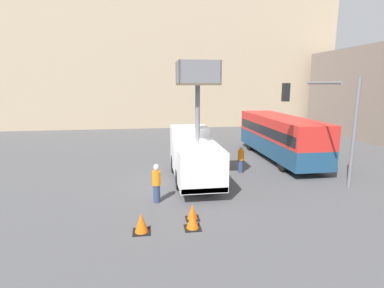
% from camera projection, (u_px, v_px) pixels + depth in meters
% --- Properties ---
extents(ground_plane, '(120.00, 120.00, 0.00)m').
position_uv_depth(ground_plane, '(186.00, 186.00, 16.09)').
color(ground_plane, '#4C4C4F').
extents(building_backdrop_far, '(44.00, 10.00, 16.33)m').
position_uv_depth(building_backdrop_far, '(161.00, 63.00, 40.36)').
color(building_backdrop_far, tan).
rests_on(building_backdrop_far, ground_plane).
extents(utility_truck, '(2.21, 6.16, 6.46)m').
position_uv_depth(utility_truck, '(194.00, 154.00, 16.42)').
color(utility_truck, white).
rests_on(utility_truck, ground_plane).
extents(city_bus, '(2.55, 10.12, 3.08)m').
position_uv_depth(city_bus, '(280.00, 134.00, 21.55)').
color(city_bus, navy).
rests_on(city_bus, ground_plane).
extents(traffic_light_pole, '(3.90, 3.65, 5.71)m').
position_uv_depth(traffic_light_pole, '(329.00, 113.00, 15.11)').
color(traffic_light_pole, slate).
rests_on(traffic_light_pole, ground_plane).
extents(road_worker_near_truck, '(0.38, 0.38, 1.82)m').
position_uv_depth(road_worker_near_truck, '(156.00, 183.00, 13.66)').
color(road_worker_near_truck, navy).
rests_on(road_worker_near_truck, ground_plane).
extents(road_worker_directing, '(0.38, 0.38, 1.75)m').
position_uv_depth(road_worker_directing, '(241.00, 159.00, 18.33)').
color(road_worker_directing, navy).
rests_on(road_worker_directing, ground_plane).
extents(traffic_cone_near_truck, '(0.65, 0.65, 0.74)m').
position_uv_depth(traffic_cone_near_truck, '(141.00, 223.00, 10.97)').
color(traffic_cone_near_truck, black).
rests_on(traffic_cone_near_truck, ground_plane).
extents(traffic_cone_mid_road, '(0.55, 0.55, 0.63)m').
position_uv_depth(traffic_cone_mid_road, '(192.00, 212.00, 12.05)').
color(traffic_cone_mid_road, black).
rests_on(traffic_cone_mid_road, ground_plane).
extents(traffic_cone_far_side, '(0.62, 0.62, 0.71)m').
position_uv_depth(traffic_cone_far_side, '(193.00, 220.00, 11.26)').
color(traffic_cone_far_side, black).
rests_on(traffic_cone_far_side, ground_plane).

